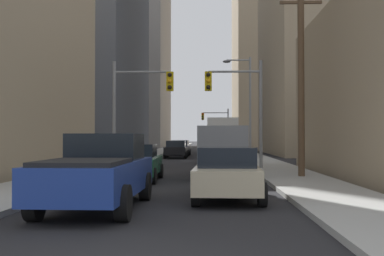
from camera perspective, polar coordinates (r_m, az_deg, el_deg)
sidewalk_left at (r=55.55m, az=-4.23°, el=-2.91°), size 2.85×160.00×0.15m
sidewalk_right at (r=55.34m, az=5.83°, el=-2.91°), size 2.85×160.00×0.15m
city_bus at (r=43.74m, az=3.64°, el=-0.96°), size 2.70×11.54×3.40m
pickup_truck_blue at (r=12.24m, az=-11.16°, el=-5.18°), size 2.20×5.43×1.90m
cargo_van_grey at (r=20.97m, az=3.74°, el=-2.54°), size 2.16×5.27×2.26m
sedan_beige at (r=13.65m, az=4.23°, el=-5.46°), size 1.95×4.26×1.52m
sedan_green at (r=19.62m, az=-6.77°, el=-4.13°), size 1.95×4.23×1.52m
sedan_silver at (r=32.52m, az=2.84°, el=-2.94°), size 1.95×4.22×1.52m
sedan_black at (r=40.72m, az=-1.92°, el=-2.58°), size 1.95×4.21×1.52m
sedan_navy at (r=46.63m, az=-1.42°, el=-2.40°), size 1.95×4.26×1.52m
traffic_signal_near_left at (r=26.18m, az=-6.34°, el=3.74°), size 3.37×0.44×6.00m
traffic_signal_near_right at (r=25.95m, az=5.42°, el=3.76°), size 3.15×0.44×6.00m
traffic_signal_far_right at (r=69.22m, az=2.97°, el=0.74°), size 3.99×0.44×6.00m
utility_pole_right at (r=20.92m, az=13.01°, el=7.05°), size 2.20×0.28×9.00m
street_lamp_right at (r=33.79m, az=6.52°, el=3.45°), size 2.02×0.32×7.50m
building_left_mid_office at (r=57.31m, az=-14.67°, el=8.41°), size 15.76×23.59×22.52m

